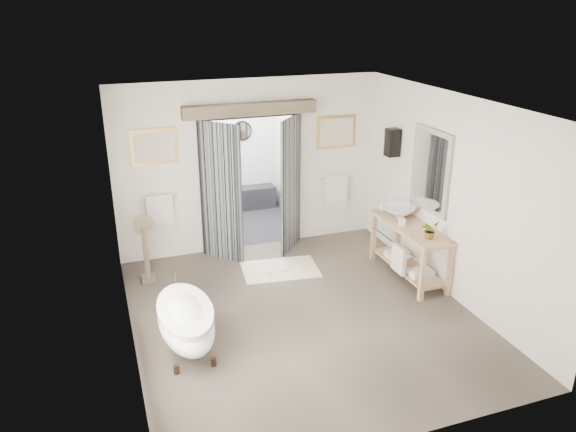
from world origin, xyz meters
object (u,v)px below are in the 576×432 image
(vanity, at_px, (409,247))
(basin, at_px, (399,211))
(clawfoot_tub, at_px, (186,320))
(rug, at_px, (280,269))

(vanity, xyz_separation_m, basin, (0.03, 0.41, 0.44))
(clawfoot_tub, bearing_deg, basin, 17.33)
(basin, bearing_deg, vanity, -110.63)
(vanity, distance_m, rug, 2.06)
(rug, bearing_deg, basin, -14.50)
(rug, height_order, basin, basin)
(clawfoot_tub, distance_m, rug, 2.41)
(basin, bearing_deg, rug, 148.70)
(vanity, distance_m, basin, 0.60)
(vanity, height_order, basin, basin)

